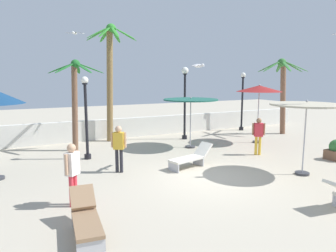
% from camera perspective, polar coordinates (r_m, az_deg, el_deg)
% --- Properties ---
extents(ground_plane, '(56.00, 56.00, 0.00)m').
position_cam_1_polar(ground_plane, '(10.87, 6.98, -9.45)').
color(ground_plane, '#B2A893').
extents(boundary_wall, '(25.20, 0.30, 1.09)m').
position_cam_1_polar(boundary_wall, '(18.04, -7.72, -0.31)').
color(boundary_wall, silver).
rests_on(boundary_wall, ground_plane).
extents(patio_umbrella_0, '(2.33, 2.33, 3.03)m').
position_cam_1_polar(patio_umbrella_0, '(16.85, 16.14, 6.41)').
color(patio_umbrella_0, '#333338').
rests_on(patio_umbrella_0, ground_plane).
extents(patio_umbrella_2, '(2.43, 2.43, 2.63)m').
position_cam_1_polar(patio_umbrella_2, '(11.78, 23.71, 2.86)').
color(patio_umbrella_2, '#333338').
rests_on(patio_umbrella_2, ground_plane).
extents(patio_umbrella_3, '(2.59, 2.59, 2.46)m').
position_cam_1_polar(patio_umbrella_3, '(15.10, 4.11, 4.33)').
color(patio_umbrella_3, '#333338').
rests_on(patio_umbrella_3, ground_plane).
extents(palm_tree_0, '(2.48, 2.49, 4.18)m').
position_cam_1_polar(palm_tree_0, '(15.04, -16.41, 5.71)').
color(palm_tree_0, brown).
rests_on(palm_tree_0, ground_plane).
extents(palm_tree_1, '(2.98, 2.78, 4.46)m').
position_cam_1_polar(palm_tree_1, '(19.87, 19.98, 6.73)').
color(palm_tree_1, brown).
rests_on(palm_tree_1, ground_plane).
extents(palm_tree_3, '(2.73, 2.73, 6.09)m').
position_cam_1_polar(palm_tree_3, '(16.89, -10.40, 10.05)').
color(palm_tree_3, olive).
rests_on(palm_tree_3, ground_plane).
extents(lamp_post_0, '(0.32, 0.32, 3.67)m').
position_cam_1_polar(lamp_post_0, '(20.64, 13.26, 4.92)').
color(lamp_post_0, black).
rests_on(lamp_post_0, ground_plane).
extents(lamp_post_1, '(0.29, 0.29, 3.42)m').
position_cam_1_polar(lamp_post_1, '(13.39, -14.56, 1.86)').
color(lamp_post_1, black).
rests_on(lamp_post_1, ground_plane).
extents(lamp_post_2, '(0.37, 0.37, 3.92)m').
position_cam_1_polar(lamp_post_2, '(17.18, 3.06, 5.62)').
color(lamp_post_2, black).
rests_on(lamp_post_2, ground_plane).
extents(lounge_chair_0, '(1.96, 1.00, 0.84)m').
position_cam_1_polar(lounge_chair_0, '(12.09, 4.19, -5.60)').
color(lounge_chair_0, '#B7B7BC').
rests_on(lounge_chair_0, ground_plane).
extents(lounge_chair_1, '(0.75, 1.92, 0.83)m').
position_cam_1_polar(lounge_chair_1, '(7.35, -14.62, -15.60)').
color(lounge_chair_1, '#B7B7BC').
rests_on(lounge_chair_1, ground_plane).
extents(guest_0, '(0.49, 0.40, 1.63)m').
position_cam_1_polar(guest_0, '(14.33, 16.00, -1.17)').
color(guest_0, gold).
rests_on(guest_0, ground_plane).
extents(guest_1, '(0.43, 0.42, 1.69)m').
position_cam_1_polar(guest_1, '(8.75, -16.88, -7.32)').
color(guest_1, '#D8333F').
rests_on(guest_1, ground_plane).
extents(guest_2, '(0.49, 0.39, 1.70)m').
position_cam_1_polar(guest_2, '(11.38, -8.88, -3.28)').
color(guest_2, '#26262D').
rests_on(guest_2, ground_plane).
extents(seagull_1, '(0.92, 0.79, 0.14)m').
position_cam_1_polar(seagull_1, '(11.57, 5.56, 10.79)').
color(seagull_1, white).
extents(seagull_2, '(0.79, 0.78, 0.14)m').
position_cam_1_polar(seagull_2, '(16.55, -16.49, 15.80)').
color(seagull_2, white).
extents(planter, '(0.70, 0.70, 0.85)m').
position_cam_1_polar(planter, '(14.84, 28.11, -3.94)').
color(planter, brown).
rests_on(planter, ground_plane).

